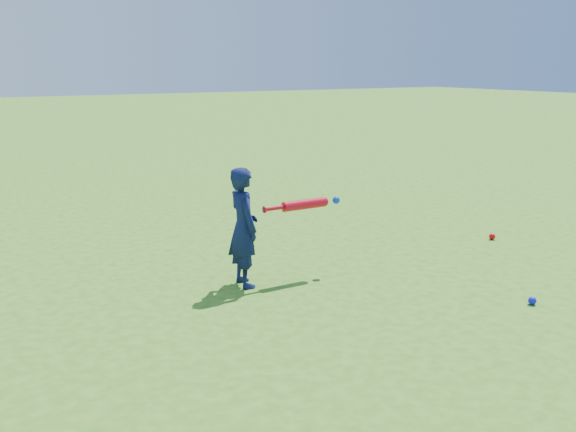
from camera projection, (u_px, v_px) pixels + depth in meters
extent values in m
plane|color=#39761C|center=(254.00, 303.00, 5.81)|extent=(80.00, 80.00, 0.00)
imported|color=#0E1541|center=(243.00, 227.00, 6.15)|extent=(0.32, 0.45, 1.17)
sphere|color=red|center=(492.00, 237.00, 7.89)|extent=(0.08, 0.08, 0.08)
sphere|color=#0D16E1|center=(532.00, 301.00, 5.76)|extent=(0.07, 0.07, 0.07)
cylinder|color=red|center=(265.00, 210.00, 6.17)|extent=(0.02, 0.07, 0.07)
cylinder|color=red|center=(275.00, 208.00, 6.22)|extent=(0.23, 0.04, 0.04)
cylinder|color=red|center=(304.00, 204.00, 6.39)|extent=(0.47, 0.10, 0.10)
sphere|color=red|center=(324.00, 202.00, 6.51)|extent=(0.10, 0.10, 0.10)
sphere|color=#0C36D9|center=(336.00, 200.00, 6.59)|extent=(0.08, 0.08, 0.08)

